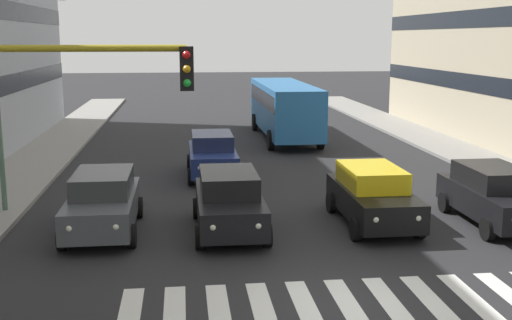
% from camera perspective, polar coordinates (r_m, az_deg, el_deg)
% --- Properties ---
extents(ground_plane, '(180.00, 180.00, 0.00)m').
position_cam_1_polar(ground_plane, '(13.70, 8.29, -12.75)').
color(ground_plane, '#262628').
extents(crosswalk_markings, '(9.45, 2.80, 0.01)m').
position_cam_1_polar(crosswalk_markings, '(13.70, 8.30, -12.74)').
color(crosswalk_markings, silver).
rests_on(crosswalk_markings, ground_plane).
extents(car_0, '(2.02, 4.44, 1.72)m').
position_cam_1_polar(car_0, '(20.14, 20.59, -2.95)').
color(car_0, black).
rests_on(car_0, ground_plane).
extents(car_1, '(2.02, 4.44, 1.72)m').
position_cam_1_polar(car_1, '(19.14, 10.41, -3.13)').
color(car_1, black).
rests_on(car_1, ground_plane).
extents(car_2, '(2.02, 4.44, 1.72)m').
position_cam_1_polar(car_2, '(18.17, -2.43, -3.71)').
color(car_2, black).
rests_on(car_2, ground_plane).
extents(car_3, '(2.02, 4.44, 1.72)m').
position_cam_1_polar(car_3, '(18.59, -13.57, -3.68)').
color(car_3, '#474C51').
rests_on(car_3, ground_plane).
extents(car_row2_0, '(2.02, 4.44, 1.72)m').
position_cam_1_polar(car_row2_0, '(25.42, -3.93, 0.51)').
color(car_row2_0, navy).
rests_on(car_row2_0, ground_plane).
extents(bus_behind_traffic, '(2.78, 10.50, 3.00)m').
position_cam_1_polar(bus_behind_traffic, '(34.94, 2.53, 5.00)').
color(bus_behind_traffic, '#286BAD').
rests_on(bus_behind_traffic, ground_plane).
extents(street_lamp_right, '(2.46, 0.28, 6.77)m').
position_cam_1_polar(street_lamp_right, '(20.79, -21.34, 6.87)').
color(street_lamp_right, '#4C6B56').
rests_on(street_lamp_right, sidewalk_right).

